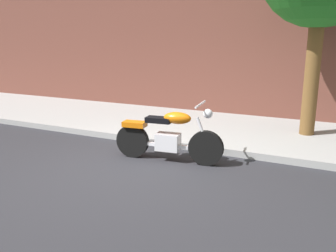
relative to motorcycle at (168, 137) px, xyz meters
The scene contains 3 objects.
ground_plane 0.88m from the motorcycle, 119.20° to the right, with size 60.00×60.00×0.00m, color #28282D.
sidewalk 2.50m from the motorcycle, 98.55° to the left, with size 23.60×3.38×0.14m, color #9A9A9A.
motorcycle is the anchor object (origin of this frame).
Camera 1 is at (3.15, -5.11, 2.25)m, focal length 38.04 mm.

